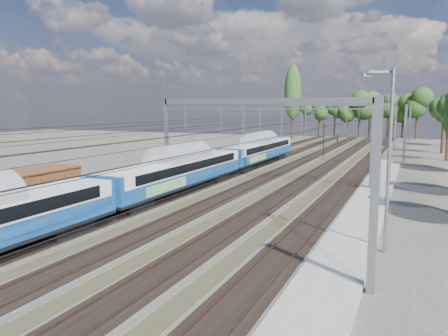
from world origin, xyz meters
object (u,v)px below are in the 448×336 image
at_px(emu_train, 177,166).
at_px(worker, 337,139).
at_px(signal_near, 324,136).
at_px(lamp_post, 387,154).
at_px(signal_far, 393,126).

height_order(emu_train, worker, emu_train).
xyz_separation_m(worker, signal_near, (3.42, -34.49, 2.70)).
relative_size(emu_train, lamp_post, 6.63).
relative_size(emu_train, signal_near, 11.64).
relative_size(worker, signal_far, 0.31).
relative_size(signal_near, signal_far, 0.94).
height_order(worker, lamp_post, lamp_post).
height_order(emu_train, signal_near, signal_near).
bearing_deg(signal_far, emu_train, -119.60).
height_order(worker, signal_near, signal_near).
bearing_deg(signal_near, lamp_post, -94.75).
distance_m(worker, lamp_post, 79.07).
relative_size(signal_near, lamp_post, 0.57).
height_order(emu_train, lamp_post, lamp_post).
distance_m(signal_near, lamp_post, 44.59).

